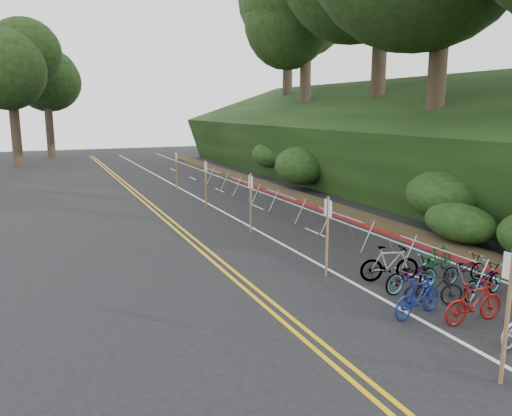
% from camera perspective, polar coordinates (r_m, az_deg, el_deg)
% --- Properties ---
extents(ground, '(120.00, 120.00, 0.00)m').
position_cam_1_polar(ground, '(11.72, 18.65, -15.08)').
color(ground, black).
rests_on(ground, ground).
extents(road_markings, '(7.47, 80.00, 0.01)m').
position_cam_1_polar(road_markings, '(20.09, 0.48, -3.39)').
color(road_markings, gold).
rests_on(road_markings, ground).
extents(red_curb, '(0.25, 28.00, 0.10)m').
position_cam_1_polar(red_curb, '(24.08, 9.69, -0.97)').
color(red_curb, maroon).
rests_on(red_curb, ground).
extents(embankment, '(14.30, 48.14, 9.11)m').
position_cam_1_polar(embankment, '(33.59, 13.70, 6.65)').
color(embankment, black).
rests_on(embankment, ground).
extents(bike_racks_rest, '(1.14, 23.00, 1.17)m').
position_cam_1_polar(bike_racks_rest, '(23.45, 2.88, 0.86)').
color(bike_racks_rest, gray).
rests_on(bike_racks_rest, ground).
extents(signpost_near, '(0.08, 0.40, 2.64)m').
position_cam_1_polar(signpost_near, '(10.38, 26.87, -10.20)').
color(signpost_near, brown).
rests_on(signpost_near, ground).
extents(signposts_rest, '(0.08, 18.40, 2.50)m').
position_cam_1_polar(signposts_rest, '(23.33, -3.49, 2.23)').
color(signposts_rest, brown).
rests_on(signposts_rest, ground).
extents(bike_front, '(0.84, 1.80, 1.04)m').
position_cam_1_polar(bike_front, '(13.19, 18.04, -9.57)').
color(bike_front, navy).
rests_on(bike_front, ground).
extents(bike_valet, '(3.07, 8.71, 1.09)m').
position_cam_1_polar(bike_valet, '(13.75, 26.58, -9.53)').
color(bike_valet, black).
rests_on(bike_valet, ground).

